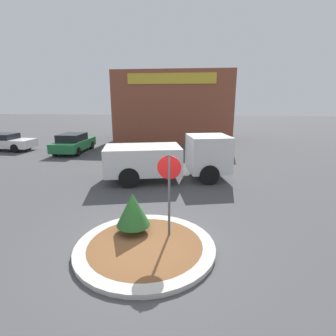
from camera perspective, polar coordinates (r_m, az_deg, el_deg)
name	(u,v)px	position (r m, az deg, el deg)	size (l,w,h in m)	color
ground_plane	(145,249)	(7.62, -4.96, -17.09)	(120.00, 120.00, 0.00)	#474749
traffic_island	(145,247)	(7.58, -4.97, -16.67)	(3.86, 3.86, 0.13)	#BCB7AD
stop_sign	(169,183)	(7.35, 0.26, -3.19)	(0.67, 0.07, 2.54)	#4C4C51
island_shrub	(133,209)	(7.89, -7.64, -8.91)	(1.01, 1.01, 1.23)	brown
utility_truck	(170,158)	(13.14, 0.39, 2.29)	(6.48, 3.56, 2.23)	silver
storefront_building	(174,107)	(26.69, 1.42, 13.23)	(10.99, 6.07, 6.50)	brown
parked_sedan_white	(4,142)	(24.67, -32.06, 4.88)	(4.65, 1.85, 1.34)	silver
parked_sedan_green	(73,143)	(21.43, -19.88, 5.17)	(2.03, 4.43, 1.46)	#1E6638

